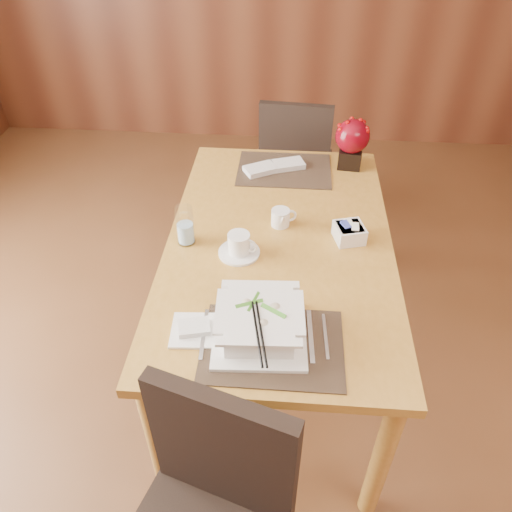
# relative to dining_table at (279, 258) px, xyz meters

# --- Properties ---
(ground) EXTENTS (6.00, 6.00, 0.00)m
(ground) POSITION_rel_dining_table_xyz_m (0.00, -0.60, -0.65)
(ground) COLOR brown
(ground) RESTS_ON ground
(dining_table) EXTENTS (0.90, 1.50, 0.75)m
(dining_table) POSITION_rel_dining_table_xyz_m (0.00, 0.00, 0.00)
(dining_table) COLOR #BD8734
(dining_table) RESTS_ON ground
(placemat_near) EXTENTS (0.45, 0.33, 0.01)m
(placemat_near) POSITION_rel_dining_table_xyz_m (0.00, -0.55, 0.10)
(placemat_near) COLOR black
(placemat_near) RESTS_ON dining_table
(placemat_far) EXTENTS (0.45, 0.33, 0.01)m
(placemat_far) POSITION_rel_dining_table_xyz_m (0.00, 0.55, 0.10)
(placemat_far) COLOR black
(placemat_far) RESTS_ON dining_table
(soup_setting) EXTENTS (0.31, 0.31, 0.12)m
(soup_setting) POSITION_rel_dining_table_xyz_m (-0.04, -0.51, 0.16)
(soup_setting) COLOR white
(soup_setting) RESTS_ON dining_table
(coffee_cup) EXTENTS (0.16, 0.16, 0.09)m
(coffee_cup) POSITION_rel_dining_table_xyz_m (-0.15, -0.10, 0.14)
(coffee_cup) COLOR white
(coffee_cup) RESTS_ON dining_table
(water_glass) EXTENTS (0.09, 0.09, 0.16)m
(water_glass) POSITION_rel_dining_table_xyz_m (-0.37, -0.04, 0.18)
(water_glass) COLOR silver
(water_glass) RESTS_ON dining_table
(creamer_jug) EXTENTS (0.12, 0.12, 0.07)m
(creamer_jug) POSITION_rel_dining_table_xyz_m (-0.00, 0.10, 0.13)
(creamer_jug) COLOR white
(creamer_jug) RESTS_ON dining_table
(sugar_caddy) EXTENTS (0.14, 0.14, 0.07)m
(sugar_caddy) POSITION_rel_dining_table_xyz_m (0.28, 0.03, 0.13)
(sugar_caddy) COLOR white
(sugar_caddy) RESTS_ON dining_table
(berry_decor) EXTENTS (0.16, 0.16, 0.24)m
(berry_decor) POSITION_rel_dining_table_xyz_m (0.32, 0.62, 0.23)
(berry_decor) COLOR black
(berry_decor) RESTS_ON dining_table
(napkins_far) EXTENTS (0.31, 0.21, 0.03)m
(napkins_far) POSITION_rel_dining_table_xyz_m (-0.04, 0.55, 0.12)
(napkins_far) COLOR silver
(napkins_far) RESTS_ON dining_table
(bread_plate) EXTENTS (0.16, 0.16, 0.01)m
(bread_plate) POSITION_rel_dining_table_xyz_m (-0.26, -0.51, 0.10)
(bread_plate) COLOR white
(bread_plate) RESTS_ON dining_table
(far_chair) EXTENTS (0.46, 0.46, 0.91)m
(far_chair) POSITION_rel_dining_table_xyz_m (0.06, 1.08, -0.14)
(far_chair) COLOR black
(far_chair) RESTS_ON ground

